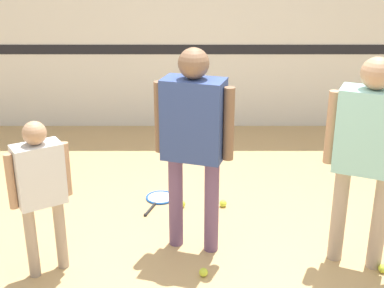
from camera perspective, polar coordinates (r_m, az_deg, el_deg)
ground_plane at (r=4.24m, az=0.88°, el=-12.50°), size 16.00×16.00×0.00m
wall_back at (r=6.80m, az=0.47°, el=14.84°), size 16.00×0.07×3.20m
person_instructor at (r=3.99m, az=0.00°, el=1.49°), size 0.59×0.37×1.63m
person_student_left at (r=3.93m, az=-16.07°, el=-3.97°), size 0.39×0.33×1.19m
person_student_right at (r=3.99m, az=18.13°, el=0.18°), size 0.57×0.41×1.61m
racket_spare_on_floor at (r=5.16m, az=-3.66°, el=-5.82°), size 0.36×0.54×0.03m
tennis_ball_near_instructor at (r=4.07m, az=1.08°, el=-13.52°), size 0.07×0.07×0.07m
tennis_ball_by_spare_racket at (r=5.01m, az=-1.26°, el=-6.41°), size 0.07×0.07×0.07m
tennis_ball_stray_left at (r=5.02m, az=3.17°, el=-6.34°), size 0.07×0.07×0.07m
tennis_ball_stray_right at (r=4.36m, az=19.52°, el=-12.38°), size 0.07×0.07×0.07m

